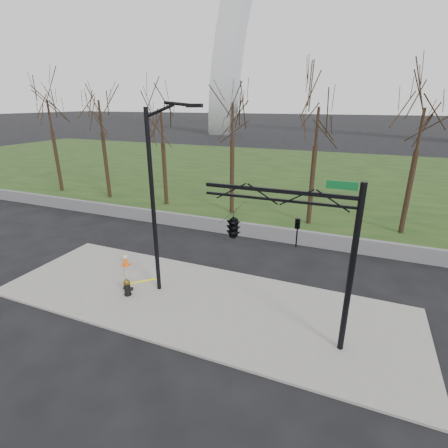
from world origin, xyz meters
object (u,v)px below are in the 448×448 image
at_px(traffic_cone, 126,259).
at_px(street_light, 157,192).
at_px(traffic_signal_mast, 255,227).
at_px(fire_hydrant, 127,287).

bearing_deg(traffic_cone, street_light, -22.70).
relative_size(street_light, traffic_signal_mast, 1.37).
height_order(traffic_cone, street_light, street_light).
bearing_deg(traffic_signal_mast, street_light, 166.08).
bearing_deg(street_light, fire_hydrant, -144.92).
bearing_deg(fire_hydrant, traffic_cone, 123.22).
height_order(fire_hydrant, street_light, street_light).
bearing_deg(fire_hydrant, street_light, 34.00).
bearing_deg(traffic_signal_mast, fire_hydrant, 178.79).
bearing_deg(traffic_signal_mast, traffic_cone, 162.03).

